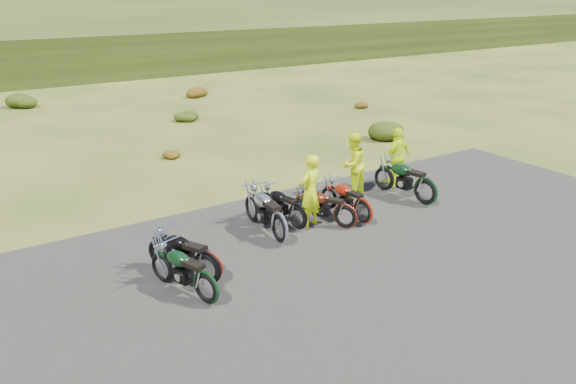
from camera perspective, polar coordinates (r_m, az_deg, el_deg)
ground at (r=13.65m, az=4.31°, el=-5.77°), size 300.00×300.00×0.00m
gravel_pad at (r=12.31m, az=10.00°, el=-9.13°), size 20.00×12.00×0.04m
hill_slope at (r=60.46m, az=-26.39°, el=12.59°), size 300.00×45.97×9.37m
shrub_3 at (r=32.35m, az=-25.32°, el=8.55°), size 1.56×1.56×0.92m
shrub_4 at (r=20.99m, az=-11.93°, el=3.94°), size 0.77×0.77×0.45m
shrub_5 at (r=26.79m, az=-10.38°, el=7.74°), size 1.03×1.03×0.61m
shrub_6 at (r=32.68m, az=-9.38°, el=10.17°), size 1.30×1.30×0.77m
shrub_7 at (r=23.72m, az=10.05°, el=6.53°), size 1.56×1.56×0.92m
shrub_8 at (r=29.52m, az=7.20°, el=8.90°), size 0.77×0.77×0.45m
motorcycle_0 at (r=12.22m, az=-8.09°, el=-9.24°), size 1.49×2.14×1.07m
motorcycle_1 at (r=12.33m, az=-7.88°, el=-8.93°), size 1.48×1.96×0.99m
motorcycle_2 at (r=11.52m, az=-8.22°, el=-11.23°), size 1.26×2.13×1.06m
motorcycle_3 at (r=13.85m, az=-0.85°, el=-5.28°), size 0.90×2.32×1.19m
motorcycle_4 at (r=14.74m, az=5.79°, el=-3.75°), size 1.47×1.98×1.00m
motorcycle_5 at (r=14.62m, az=0.99°, el=-3.86°), size 0.97×1.99×1.00m
motorcycle_6 at (r=15.08m, az=7.55°, el=-3.26°), size 0.84×2.02×1.03m
motorcycle_7 at (r=16.68m, az=13.68°, el=-1.32°), size 1.06×2.38×1.21m
person_middle at (r=14.47m, az=2.25°, el=-0.00°), size 0.81×0.66×1.93m
person_right_a at (r=16.76m, az=6.54°, el=2.72°), size 1.11×0.98×1.92m
person_right_b at (r=17.78m, az=11.03°, el=3.42°), size 1.14×0.59×1.86m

